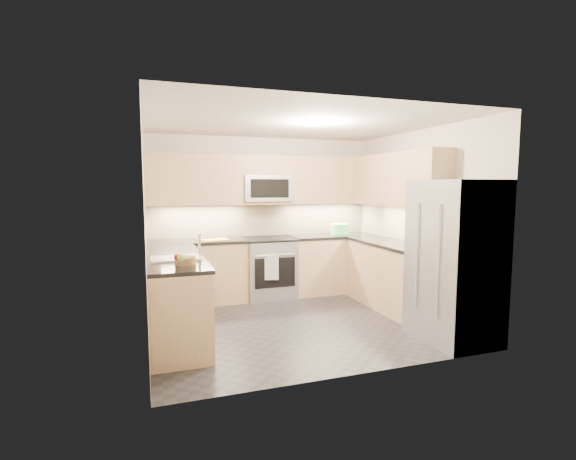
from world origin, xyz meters
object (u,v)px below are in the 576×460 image
object	(u,v)px
refrigerator	(454,261)
cutting_board	(215,240)
utensil_bowl	(340,229)
microwave	(266,188)
fruit_basket	(185,261)
gas_range	(269,268)

from	to	relation	value
refrigerator	cutting_board	xyz separation A→B (m)	(-2.29, 2.38, 0.05)
utensil_bowl	cutting_board	size ratio (longest dim) A/B	0.76
microwave	fruit_basket	size ratio (longest dim) A/B	3.59
utensil_bowl	fruit_basket	size ratio (longest dim) A/B	1.42
gas_range	microwave	world-z (taller)	microwave
microwave	refrigerator	world-z (taller)	microwave
refrigerator	microwave	bearing A→B (deg)	119.62
gas_range	refrigerator	world-z (taller)	refrigerator
microwave	refrigerator	distance (m)	3.04
gas_range	microwave	distance (m)	1.25
refrigerator	cutting_board	size ratio (longest dim) A/B	4.54
gas_range	cutting_board	world-z (taller)	cutting_board
fruit_basket	microwave	bearing A→B (deg)	54.44
microwave	fruit_basket	distance (m)	2.55
gas_range	refrigerator	xyz separation A→B (m)	(1.45, -2.43, 0.45)
refrigerator	fruit_basket	world-z (taller)	refrigerator
microwave	cutting_board	xyz separation A→B (m)	(-0.84, -0.17, -0.75)
gas_range	refrigerator	distance (m)	2.86
fruit_basket	cutting_board	bearing A→B (deg)	72.25
utensil_bowl	cutting_board	distance (m)	2.08
fruit_basket	gas_range	bearing A→B (deg)	52.66
gas_range	utensil_bowl	distance (m)	1.37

